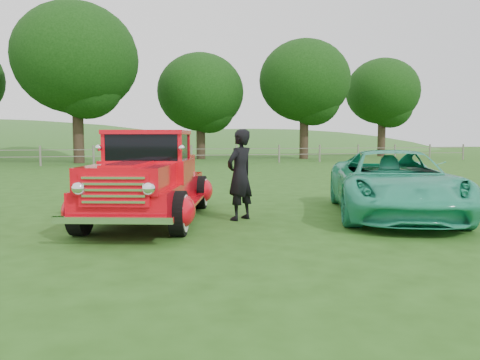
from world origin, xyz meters
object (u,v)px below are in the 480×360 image
object	(u,v)px
tree_mid_east	(305,81)
red_pickup	(149,180)
teal_sedan	(393,183)
tree_near_east	(200,92)
tree_far_east	(383,92)
man	(240,175)
tree_near_west	(76,59)

from	to	relation	value
tree_mid_east	red_pickup	xyz separation A→B (m)	(-14.43, -25.35, -5.38)
teal_sedan	tree_near_east	bearing A→B (deg)	110.24
tree_near_east	tree_far_east	bearing A→B (deg)	3.37
teal_sedan	tree_mid_east	bearing A→B (deg)	93.38
man	teal_sedan	bearing A→B (deg)	139.30
tree_mid_east	teal_sedan	size ratio (longest dim) A/B	1.90
tree_near_west	tree_far_east	bearing A→B (deg)	10.89
red_pickup	tree_near_east	bearing A→B (deg)	94.65
tree_mid_east	red_pickup	distance (m)	29.66
tree_near_east	man	size ratio (longest dim) A/B	4.61
tree_mid_east	man	bearing A→B (deg)	-116.19
tree_near_east	tree_far_east	size ratio (longest dim) A/B	0.94
tree_mid_east	man	distance (m)	29.26
tree_mid_east	tree_near_east	bearing A→B (deg)	165.96
tree_near_east	tree_far_east	distance (m)	17.04
tree_mid_east	man	world-z (taller)	tree_mid_east
tree_near_east	tree_mid_east	distance (m)	8.30
tree_near_west	red_pickup	size ratio (longest dim) A/B	1.97
tree_mid_east	red_pickup	world-z (taller)	tree_mid_east
red_pickup	teal_sedan	distance (m)	5.02
teal_sedan	tree_far_east	bearing A→B (deg)	80.95
tree_mid_east	tree_far_east	size ratio (longest dim) A/B	1.07
tree_near_west	tree_mid_east	world-z (taller)	tree_near_west
teal_sedan	man	xyz separation A→B (m)	(-3.21, 0.41, 0.21)
tree_near_east	tree_mid_east	size ratio (longest dim) A/B	0.88
tree_near_east	man	world-z (taller)	tree_near_east
tree_far_east	tree_near_west	bearing A→B (deg)	-169.11
tree_near_west	red_pickup	distance (m)	24.25
teal_sedan	man	distance (m)	3.24
tree_mid_east	tree_far_east	xyz separation A→B (m)	(9.00, 3.00, -0.31)
tree_far_east	teal_sedan	world-z (taller)	tree_far_east
tree_near_west	man	bearing A→B (deg)	-79.77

